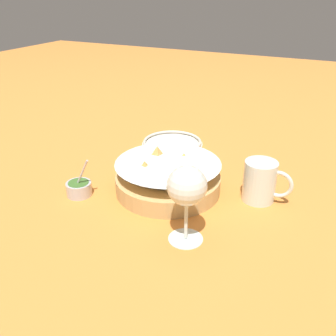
% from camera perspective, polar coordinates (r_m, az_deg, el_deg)
% --- Properties ---
extents(ground_plane, '(4.00, 4.00, 0.00)m').
position_cam_1_polar(ground_plane, '(0.90, -1.41, -4.22)').
color(ground_plane, orange).
extents(food_basket, '(0.25, 0.25, 0.10)m').
position_cam_1_polar(food_basket, '(0.90, -0.02, -1.47)').
color(food_basket, tan).
rests_on(food_basket, ground_plane).
extents(sauce_cup, '(0.07, 0.06, 0.10)m').
position_cam_1_polar(sauce_cup, '(0.92, -13.40, -2.97)').
color(sauce_cup, '#B7B7BC').
rests_on(sauce_cup, ground_plane).
extents(wine_glass, '(0.08, 0.08, 0.16)m').
position_cam_1_polar(wine_glass, '(0.69, 2.89, -3.13)').
color(wine_glass, silver).
rests_on(wine_glass, ground_plane).
extents(beer_mug, '(0.11, 0.08, 0.10)m').
position_cam_1_polar(beer_mug, '(0.89, 13.88, -2.18)').
color(beer_mug, silver).
rests_on(beer_mug, ground_plane).
extents(side_plate, '(0.19, 0.19, 0.01)m').
position_cam_1_polar(side_plate, '(1.17, 0.66, 3.89)').
color(side_plate, silver).
rests_on(side_plate, ground_plane).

